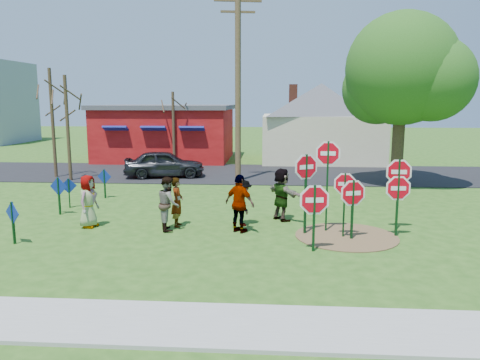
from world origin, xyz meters
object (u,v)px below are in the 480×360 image
object	(u,v)px
stop_sign_b	(328,163)
person_b	(177,202)
utility_pole	(238,82)
stop_sign_c	(345,190)
suv	(164,164)
stop_sign_d	(399,177)
leafy_tree	(405,75)
person_a	(88,201)
stop_sign_a	(314,204)

from	to	relation	value
stop_sign_b	person_b	distance (m)	5.17
utility_pole	stop_sign_c	bearing A→B (deg)	-68.01
suv	stop_sign_d	bearing A→B (deg)	-145.14
stop_sign_c	person_b	xyz separation A→B (m)	(-5.43, 0.93, -0.66)
stop_sign_d	utility_pole	size ratio (longest dim) A/B	0.26
utility_pole	leafy_tree	xyz separation A→B (m)	(8.11, -0.79, 0.28)
person_b	utility_pole	world-z (taller)	utility_pole
person_b	suv	world-z (taller)	person_b
suv	person_a	bearing A→B (deg)	168.30
person_b	stop_sign_d	bearing A→B (deg)	-92.76
suv	person_b	bearing A→B (deg)	-175.14
person_b	utility_pole	distance (m)	10.12
stop_sign_a	stop_sign_c	xyz separation A→B (m)	(1.05, 1.44, 0.14)
stop_sign_a	utility_pole	size ratio (longest dim) A/B	0.21
stop_sign_b	suv	world-z (taller)	stop_sign_b
stop_sign_b	person_a	size ratio (longest dim) A/B	1.74
stop_sign_c	utility_pole	size ratio (longest dim) A/B	0.22
stop_sign_a	leafy_tree	distance (m)	12.49
person_a	stop_sign_b	bearing A→B (deg)	-78.45
stop_sign_d	person_a	bearing A→B (deg)	-176.37
suv	leafy_tree	size ratio (longest dim) A/B	0.52
person_b	utility_pole	bearing A→B (deg)	-12.05
stop_sign_c	leafy_tree	xyz separation A→B (m)	(4.08, 9.20, 3.93)
utility_pole	person_b	bearing A→B (deg)	-98.73
leafy_tree	person_b	bearing A→B (deg)	-138.98
stop_sign_a	stop_sign_b	world-z (taller)	stop_sign_b
stop_sign_a	leafy_tree	size ratio (longest dim) A/B	0.24
person_a	leafy_tree	xyz separation A→B (m)	(12.46, 8.58, 4.54)
stop_sign_d	person_a	size ratio (longest dim) A/B	1.41
suv	leafy_tree	world-z (taller)	leafy_tree
utility_pole	leafy_tree	distance (m)	8.16
stop_sign_d	leafy_tree	xyz separation A→B (m)	(2.20, 8.20, 3.66)
person_b	leafy_tree	size ratio (longest dim) A/B	0.20
person_b	stop_sign_c	bearing A→B (deg)	-103.07
suv	leafy_tree	bearing A→B (deg)	-108.49
person_b	person_a	bearing A→B (deg)	92.70
stop_sign_a	utility_pole	distance (m)	12.40
stop_sign_b	stop_sign_d	xyz separation A→B (m)	(2.34, 0.35, -0.50)
stop_sign_c	person_a	size ratio (longest dim) A/B	1.21
stop_sign_a	suv	xyz separation A→B (m)	(-7.14, 12.34, -0.58)
utility_pole	leafy_tree	world-z (taller)	utility_pole
stop_sign_a	stop_sign_d	xyz separation A→B (m)	(2.92, 2.44, 0.41)
stop_sign_d	person_a	xyz separation A→B (m)	(-10.26, -0.38, -0.88)
stop_sign_d	leafy_tree	world-z (taller)	leafy_tree
stop_sign_d	suv	bearing A→B (deg)	136.96
stop_sign_b	stop_sign_c	world-z (taller)	stop_sign_b
person_a	stop_sign_c	bearing A→B (deg)	-82.95
stop_sign_b	suv	distance (m)	12.91
stop_sign_c	leafy_tree	size ratio (longest dim) A/B	0.26
person_b	leafy_tree	bearing A→B (deg)	-52.30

